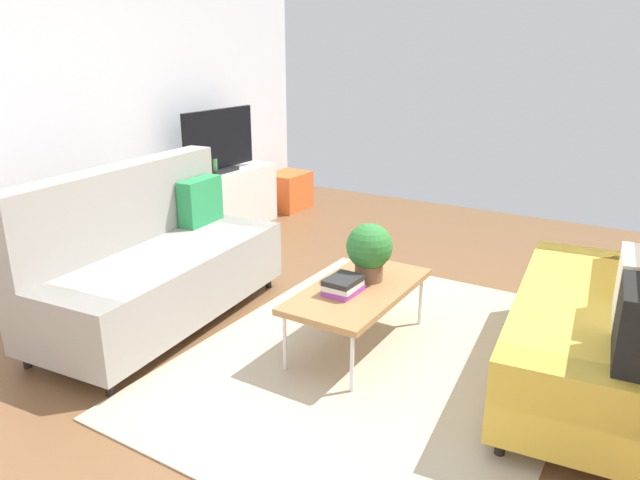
{
  "coord_description": "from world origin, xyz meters",
  "views": [
    {
      "loc": [
        -3.0,
        -1.57,
        1.89
      ],
      "look_at": [
        0.16,
        0.38,
        0.65
      ],
      "focal_mm": 32.89,
      "sensor_mm": 36.0,
      "label": 1
    }
  ],
  "objects_px": {
    "table_book_0": "(343,290)",
    "vase_1": "(189,171)",
    "potted_plant": "(369,250)",
    "bottle_0": "(208,165)",
    "coffee_table": "(358,291)",
    "tv": "(219,142)",
    "vase_0": "(175,173)",
    "storage_trunk": "(288,191)",
    "couch_beige": "(154,262)",
    "bottle_1": "(214,166)",
    "tv_console": "(221,201)",
    "couch_green": "(610,318)"
  },
  "relations": [
    {
      "from": "couch_beige",
      "to": "couch_green",
      "type": "distance_m",
      "value": 2.92
    },
    {
      "from": "couch_beige",
      "to": "storage_trunk",
      "type": "bearing_deg",
      "value": -168.35
    },
    {
      "from": "vase_0",
      "to": "storage_trunk",
      "type": "bearing_deg",
      "value": -5.1
    },
    {
      "from": "couch_green",
      "to": "table_book_0",
      "type": "bearing_deg",
      "value": 100.15
    },
    {
      "from": "table_book_0",
      "to": "vase_0",
      "type": "xyz_separation_m",
      "value": [
        1.04,
        2.44,
        0.29
      ]
    },
    {
      "from": "storage_trunk",
      "to": "tv_console",
      "type": "bearing_deg",
      "value": 174.81
    },
    {
      "from": "tv",
      "to": "storage_trunk",
      "type": "relative_size",
      "value": 1.92
    },
    {
      "from": "tv_console",
      "to": "storage_trunk",
      "type": "xyz_separation_m",
      "value": [
        1.1,
        -0.1,
        -0.1
      ]
    },
    {
      "from": "bottle_0",
      "to": "bottle_1",
      "type": "xyz_separation_m",
      "value": [
        0.09,
        0.0,
        -0.03
      ]
    },
    {
      "from": "couch_beige",
      "to": "couch_green",
      "type": "xyz_separation_m",
      "value": [
        0.68,
        -2.84,
        0.01
      ]
    },
    {
      "from": "potted_plant",
      "to": "couch_green",
      "type": "bearing_deg",
      "value": -84.39
    },
    {
      "from": "potted_plant",
      "to": "bottle_1",
      "type": "relative_size",
      "value": 2.46
    },
    {
      "from": "vase_0",
      "to": "vase_1",
      "type": "relative_size",
      "value": 1.21
    },
    {
      "from": "potted_plant",
      "to": "table_book_0",
      "type": "distance_m",
      "value": 0.34
    },
    {
      "from": "tv",
      "to": "bottle_1",
      "type": "relative_size",
      "value": 6.42
    },
    {
      "from": "table_book_0",
      "to": "bottle_1",
      "type": "height_order",
      "value": "bottle_1"
    },
    {
      "from": "vase_1",
      "to": "bottle_0",
      "type": "xyz_separation_m",
      "value": [
        0.19,
        -0.09,
        0.03
      ]
    },
    {
      "from": "tv_console",
      "to": "storage_trunk",
      "type": "distance_m",
      "value": 1.11
    },
    {
      "from": "coffee_table",
      "to": "tv",
      "type": "distance_m",
      "value": 2.89
    },
    {
      "from": "couch_beige",
      "to": "tv",
      "type": "bearing_deg",
      "value": -157.58
    },
    {
      "from": "coffee_table",
      "to": "vase_1",
      "type": "distance_m",
      "value": 2.74
    },
    {
      "from": "table_book_0",
      "to": "bottle_0",
      "type": "distance_m",
      "value": 2.76
    },
    {
      "from": "coffee_table",
      "to": "potted_plant",
      "type": "height_order",
      "value": "potted_plant"
    },
    {
      "from": "potted_plant",
      "to": "bottle_1",
      "type": "bearing_deg",
      "value": 62.77
    },
    {
      "from": "couch_beige",
      "to": "storage_trunk",
      "type": "distance_m",
      "value": 3.13
    },
    {
      "from": "tv",
      "to": "potted_plant",
      "type": "distance_m",
      "value": 2.78
    },
    {
      "from": "couch_green",
      "to": "bottle_1",
      "type": "bearing_deg",
      "value": 68.36
    },
    {
      "from": "potted_plant",
      "to": "bottle_0",
      "type": "distance_m",
      "value": 2.65
    },
    {
      "from": "bottle_0",
      "to": "potted_plant",
      "type": "bearing_deg",
      "value": -115.45
    },
    {
      "from": "couch_green",
      "to": "vase_0",
      "type": "height_order",
      "value": "couch_green"
    },
    {
      "from": "tv",
      "to": "potted_plant",
      "type": "relative_size",
      "value": 2.61
    },
    {
      "from": "couch_beige",
      "to": "vase_1",
      "type": "relative_size",
      "value": 13.57
    },
    {
      "from": "tv",
      "to": "bottle_1",
      "type": "bearing_deg",
      "value": -170.08
    },
    {
      "from": "vase_0",
      "to": "bottle_1",
      "type": "distance_m",
      "value": 0.47
    },
    {
      "from": "couch_beige",
      "to": "bottle_0",
      "type": "height_order",
      "value": "couch_beige"
    },
    {
      "from": "couch_green",
      "to": "storage_trunk",
      "type": "relative_size",
      "value": 3.8
    },
    {
      "from": "bottle_0",
      "to": "table_book_0",
      "type": "bearing_deg",
      "value": -120.97
    },
    {
      "from": "tv_console",
      "to": "table_book_0",
      "type": "relative_size",
      "value": 5.83
    },
    {
      "from": "couch_green",
      "to": "potted_plant",
      "type": "height_order",
      "value": "couch_green"
    },
    {
      "from": "coffee_table",
      "to": "vase_1",
      "type": "height_order",
      "value": "vase_1"
    },
    {
      "from": "storage_trunk",
      "to": "table_book_0",
      "type": "bearing_deg",
      "value": -139.85
    },
    {
      "from": "coffee_table",
      "to": "vase_0",
      "type": "xyz_separation_m",
      "value": [
        0.91,
        2.48,
        0.33
      ]
    },
    {
      "from": "vase_0",
      "to": "bottle_0",
      "type": "bearing_deg",
      "value": -13.55
    },
    {
      "from": "couch_green",
      "to": "table_book_0",
      "type": "distance_m",
      "value": 1.52
    },
    {
      "from": "vase_0",
      "to": "bottle_0",
      "type": "height_order",
      "value": "bottle_0"
    },
    {
      "from": "tv",
      "to": "vase_0",
      "type": "bearing_deg",
      "value": 173.12
    },
    {
      "from": "tv_console",
      "to": "vase_1",
      "type": "xyz_separation_m",
      "value": [
        -0.39,
        0.05,
        0.39
      ]
    },
    {
      "from": "table_book_0",
      "to": "vase_1",
      "type": "relative_size",
      "value": 1.65
    },
    {
      "from": "couch_green",
      "to": "coffee_table",
      "type": "bearing_deg",
      "value": 95.79
    },
    {
      "from": "storage_trunk",
      "to": "couch_beige",
      "type": "bearing_deg",
      "value": -162.99
    }
  ]
}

